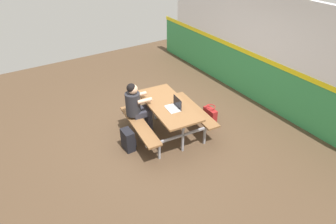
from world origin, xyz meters
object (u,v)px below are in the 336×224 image
picnic_table_main (168,111)px  student_nearer (137,105)px  laptop_silver (174,106)px  backpack_dark (128,140)px  tote_bag_bright (210,115)px

picnic_table_main → student_nearer: bearing=-124.9°
student_nearer → laptop_silver: student_nearer is taller
student_nearer → backpack_dark: size_ratio=2.74×
picnic_table_main → backpack_dark: picnic_table_main is taller
picnic_table_main → backpack_dark: (0.00, -0.93, -0.36)m
picnic_table_main → tote_bag_bright: (0.15, 1.02, -0.38)m
laptop_silver → tote_bag_bright: (-0.05, 1.00, -0.59)m
student_nearer → laptop_silver: bearing=43.6°
backpack_dark → tote_bag_bright: backpack_dark is taller
student_nearer → tote_bag_bright: 1.70m
picnic_table_main → backpack_dark: bearing=-89.9°
picnic_table_main → student_nearer: 0.65m
student_nearer → laptop_silver: 0.79m
picnic_table_main → laptop_silver: size_ratio=4.98×
tote_bag_bright → laptop_silver: bearing=-87.2°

